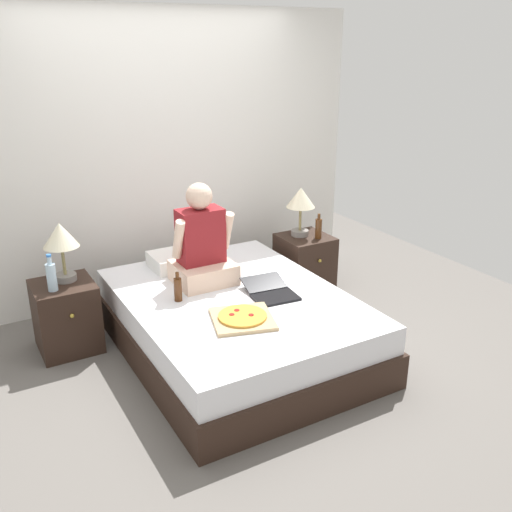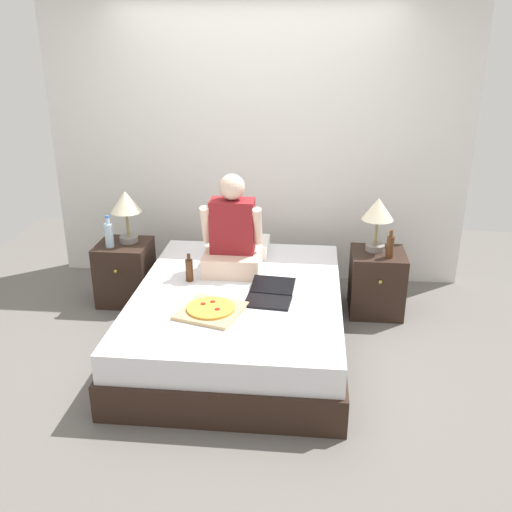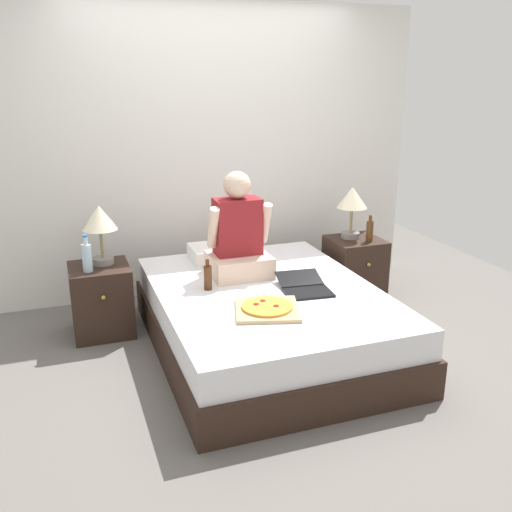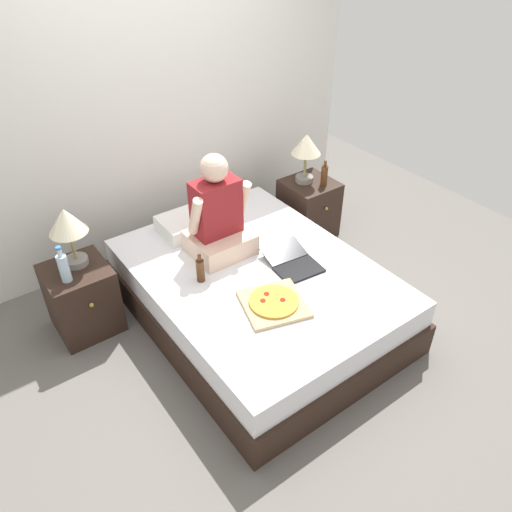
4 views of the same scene
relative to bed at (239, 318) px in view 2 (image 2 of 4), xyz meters
The scene contains 14 objects.
ground_plane 0.23m from the bed, ahead, with size 5.81×5.81×0.00m, color #66605B.
wall_back 1.73m from the bed, 90.00° to the left, with size 3.81×0.12×2.50m, color silver.
bed is the anchor object (origin of this frame).
nightstand_left 1.28m from the bed, 148.38° to the left, with size 0.44×0.47×0.54m.
lamp_on_left_nightstand 1.42m from the bed, 145.51° to the left, with size 0.26×0.26×0.45m.
water_bottle 1.37m from the bed, 153.60° to the left, with size 0.07×0.07×0.28m.
nightstand_right 1.28m from the bed, 31.62° to the left, with size 0.44×0.47×0.54m.
lamp_on_right_nightstand 1.43m from the bed, 34.24° to the left, with size 0.26×0.26×0.45m.
beer_bottle 1.35m from the bed, 26.20° to the left, with size 0.06×0.06×0.23m.
pillow 0.81m from the bed, 97.29° to the left, with size 0.52×0.34×0.12m, color white.
person_seated 0.64m from the bed, 103.75° to the left, with size 0.47×0.40×0.78m.
laptop 0.37m from the bed, 26.71° to the right, with size 0.36×0.44×0.07m.
pizza_box 0.47m from the bed, 110.23° to the right, with size 0.50×0.50×0.05m.
beer_bottle_on_bed 0.52m from the bed, 161.66° to the left, with size 0.06×0.06×0.22m.
Camera 2 is at (0.51, -3.79, 2.25)m, focal length 40.00 mm.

